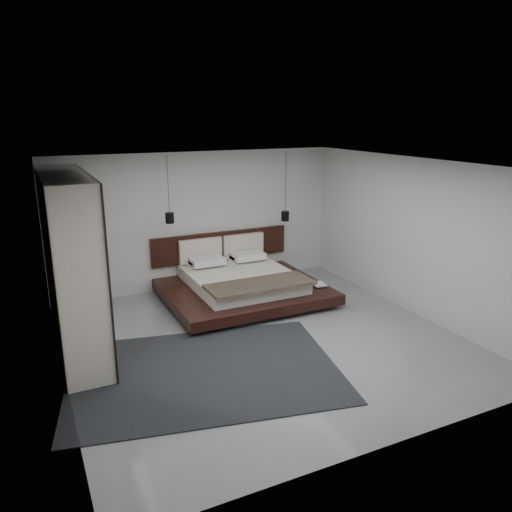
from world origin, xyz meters
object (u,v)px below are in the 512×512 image
lattice_screen (47,247)px  wardrobe (72,265)px  pendant_right (285,216)px  pendant_left (170,218)px  bed (241,283)px  rug (205,371)px

lattice_screen → wardrobe: size_ratio=0.94×
pendant_right → pendant_left: bearing=180.0°
bed → pendant_right: 1.77m
lattice_screen → pendant_right: pendant_right is taller
pendant_left → wardrobe: 2.42m
bed → rug: bearing=-123.9°
bed → pendant_left: bearing=158.1°
wardrobe → bed: bearing=16.5°
lattice_screen → wardrobe: wardrobe is taller
wardrobe → rug: (1.50, -1.54, -1.35)m
bed → wardrobe: (-3.17, -0.94, 1.05)m
rug → pendant_left: bearing=81.8°
pendant_left → wardrobe: size_ratio=0.46×
pendant_right → wardrobe: pendant_right is taller
lattice_screen → bed: bearing=-9.2°
lattice_screen → bed: lattice_screen is taller
lattice_screen → pendant_right: 4.66m
bed → pendant_left: (-1.24, 0.50, 1.33)m
pendant_left → wardrobe: pendant_left is taller
pendant_left → rug: bearing=-98.2°
pendant_left → rug: size_ratio=0.34×
pendant_left → pendant_right: bearing=-0.0°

